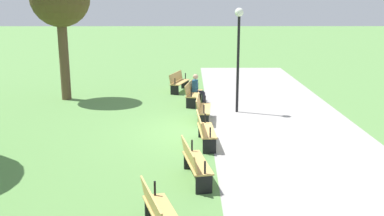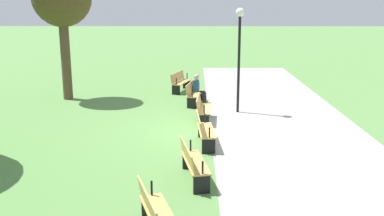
{
  "view_description": "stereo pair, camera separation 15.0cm",
  "coord_description": "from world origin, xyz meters",
  "px_view_note": "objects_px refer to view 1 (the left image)",
  "views": [
    {
      "loc": [
        13.73,
        -0.52,
        4.16
      ],
      "look_at": [
        0.0,
        -0.47,
        0.8
      ],
      "focal_mm": 41.3,
      "sensor_mm": 36.0,
      "label": 1
    },
    {
      "loc": [
        13.73,
        -0.38,
        4.16
      ],
      "look_at": [
        0.0,
        -0.47,
        0.8
      ],
      "focal_mm": 41.3,
      "sensor_mm": 36.0,
      "label": 2
    }
  ],
  "objects_px": {
    "bench_4": "(194,162)",
    "bench_1": "(193,93)",
    "lamp_post": "(239,40)",
    "bench_0": "(179,82)",
    "person_seated": "(197,88)",
    "bench_2": "(202,108)",
    "bench_5": "(160,213)",
    "bench_3": "(205,130)"
  },
  "relations": [
    {
      "from": "bench_0",
      "to": "bench_1",
      "type": "height_order",
      "value": "same"
    },
    {
      "from": "bench_1",
      "to": "person_seated",
      "type": "xyz_separation_m",
      "value": [
        -0.27,
        0.19,
        0.17
      ]
    },
    {
      "from": "bench_0",
      "to": "lamp_post",
      "type": "bearing_deg",
      "value": 48.3
    },
    {
      "from": "bench_3",
      "to": "bench_4",
      "type": "distance_m",
      "value": 2.66
    },
    {
      "from": "bench_4",
      "to": "bench_3",
      "type": "bearing_deg",
      "value": 162.54
    },
    {
      "from": "bench_5",
      "to": "person_seated",
      "type": "relative_size",
      "value": 1.42
    },
    {
      "from": "bench_4",
      "to": "lamp_post",
      "type": "distance_m",
      "value": 7.18
    },
    {
      "from": "bench_2",
      "to": "bench_5",
      "type": "distance_m",
      "value": 7.93
    },
    {
      "from": "bench_4",
      "to": "bench_1",
      "type": "bearing_deg",
      "value": 169.5
    },
    {
      "from": "person_seated",
      "to": "bench_0",
      "type": "bearing_deg",
      "value": -149.7
    },
    {
      "from": "bench_1",
      "to": "person_seated",
      "type": "relative_size",
      "value": 1.42
    },
    {
      "from": "bench_0",
      "to": "lamp_post",
      "type": "distance_m",
      "value": 5.07
    },
    {
      "from": "bench_3",
      "to": "bench_2",
      "type": "bearing_deg",
      "value": 176.5
    },
    {
      "from": "bench_2",
      "to": "bench_4",
      "type": "relative_size",
      "value": 0.98
    },
    {
      "from": "bench_4",
      "to": "person_seated",
      "type": "height_order",
      "value": "person_seated"
    },
    {
      "from": "bench_3",
      "to": "lamp_post",
      "type": "relative_size",
      "value": 0.43
    },
    {
      "from": "bench_3",
      "to": "bench_5",
      "type": "relative_size",
      "value": 0.98
    },
    {
      "from": "bench_3",
      "to": "person_seated",
      "type": "xyz_separation_m",
      "value": [
        -5.56,
        -0.13,
        0.17
      ]
    },
    {
      "from": "bench_4",
      "to": "person_seated",
      "type": "distance_m",
      "value": 8.2
    },
    {
      "from": "bench_1",
      "to": "bench_5",
      "type": "height_order",
      "value": "same"
    },
    {
      "from": "bench_1",
      "to": "lamp_post",
      "type": "relative_size",
      "value": 0.44
    },
    {
      "from": "bench_5",
      "to": "person_seated",
      "type": "distance_m",
      "value": 10.8
    },
    {
      "from": "bench_1",
      "to": "lamp_post",
      "type": "xyz_separation_m",
      "value": [
        1.33,
        1.69,
        2.25
      ]
    },
    {
      "from": "bench_2",
      "to": "bench_1",
      "type": "bearing_deg",
      "value": -169.54
    },
    {
      "from": "person_seated",
      "to": "lamp_post",
      "type": "distance_m",
      "value": 3.02
    },
    {
      "from": "bench_0",
      "to": "bench_1",
      "type": "distance_m",
      "value": 2.65
    },
    {
      "from": "bench_0",
      "to": "bench_4",
      "type": "bearing_deg",
      "value": 20.98
    },
    {
      "from": "bench_2",
      "to": "bench_3",
      "type": "distance_m",
      "value": 2.66
    },
    {
      "from": "bench_3",
      "to": "bench_5",
      "type": "bearing_deg",
      "value": -13.94
    },
    {
      "from": "bench_4",
      "to": "bench_5",
      "type": "height_order",
      "value": "same"
    },
    {
      "from": "bench_2",
      "to": "bench_5",
      "type": "relative_size",
      "value": 0.98
    },
    {
      "from": "bench_1",
      "to": "bench_3",
      "type": "height_order",
      "value": "same"
    },
    {
      "from": "bench_3",
      "to": "bench_5",
      "type": "xyz_separation_m",
      "value": [
        5.21,
        -0.96,
        0.0
      ]
    },
    {
      "from": "lamp_post",
      "to": "person_seated",
      "type": "bearing_deg",
      "value": -136.81
    },
    {
      "from": "bench_1",
      "to": "person_seated",
      "type": "height_order",
      "value": "person_seated"
    },
    {
      "from": "bench_3",
      "to": "bench_4",
      "type": "bearing_deg",
      "value": -10.46
    },
    {
      "from": "bench_4",
      "to": "bench_5",
      "type": "bearing_deg",
      "value": -24.42
    },
    {
      "from": "bench_0",
      "to": "bench_4",
      "type": "relative_size",
      "value": 1.0
    },
    {
      "from": "lamp_post",
      "to": "bench_1",
      "type": "bearing_deg",
      "value": -128.16
    },
    {
      "from": "bench_5",
      "to": "lamp_post",
      "type": "xyz_separation_m",
      "value": [
        -9.18,
        2.33,
        2.25
      ]
    },
    {
      "from": "lamp_post",
      "to": "bench_3",
      "type": "bearing_deg",
      "value": -19.01
    },
    {
      "from": "bench_5",
      "to": "bench_1",
      "type": "bearing_deg",
      "value": 159.02
    }
  ]
}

